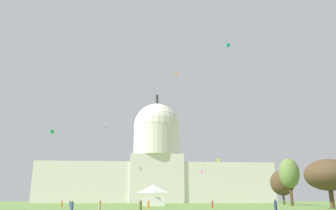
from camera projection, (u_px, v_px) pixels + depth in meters
The scene contains 23 objects.
capitol_building at pixel (156, 167), 199.76m from camera, with size 138.38×28.54×66.68m.
event_tent at pixel (153, 195), 94.61m from camera, with size 6.67×4.36×5.89m.
tree_east_far at pixel (289, 173), 100.41m from camera, with size 8.61×8.58×13.95m.
tree_east_mid at pixel (282, 183), 126.06m from camera, with size 12.05×11.88×12.83m.
tree_east_near at pixel (329, 175), 67.07m from camera, with size 9.50×10.43×9.74m.
person_navy_back_center at pixel (276, 207), 42.42m from camera, with size 0.45×0.45×1.78m.
person_tan_front_center at pixel (100, 206), 50.41m from camera, with size 0.48×0.48×1.78m.
person_denim_mid_center at pixel (70, 204), 78.63m from camera, with size 0.53×0.53×1.60m.
person_orange_lawn_far_left at pixel (62, 204), 76.72m from camera, with size 0.47×0.47×1.66m.
person_denim_mid_right at pixel (72, 208), 39.36m from camera, with size 0.55×0.55×1.68m.
person_olive_back_right at pixel (140, 206), 50.20m from camera, with size 0.66×0.66×1.71m.
person_red_front_left at pixel (212, 204), 67.92m from camera, with size 0.48×0.48×1.71m.
person_orange_near_tent at pixel (148, 205), 64.21m from camera, with size 0.48×0.48×1.72m.
kite_white_low at pixel (73, 181), 160.66m from camera, with size 1.01×1.03×4.22m.
kite_yellow_low at pixel (218, 160), 141.21m from camera, with size 0.87×0.37×1.37m.
kite_black_mid at pixel (206, 166), 169.15m from camera, with size 1.22×1.71×4.05m.
kite_orange_high at pixel (176, 73), 155.11m from camera, with size 0.94×0.94×2.42m.
kite_turquoise_high at pixel (228, 45), 108.59m from camera, with size 1.21×1.29×2.81m.
kite_magenta_low at pixel (202, 172), 83.17m from camera, with size 0.33×1.17×1.10m.
kite_pink_low at pixel (148, 184), 144.64m from camera, with size 1.22×1.73×2.45m.
kite_green_mid at pixel (52, 132), 111.61m from camera, with size 1.59×1.59×2.88m.
kite_violet_low at pixel (192, 172), 155.66m from camera, with size 0.66×1.82×0.14m.
kite_blue_high at pixel (105, 129), 183.59m from camera, with size 1.66×1.30×2.15m.
Camera 1 is at (-6.31, -36.76, 1.68)m, focal length 35.31 mm.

